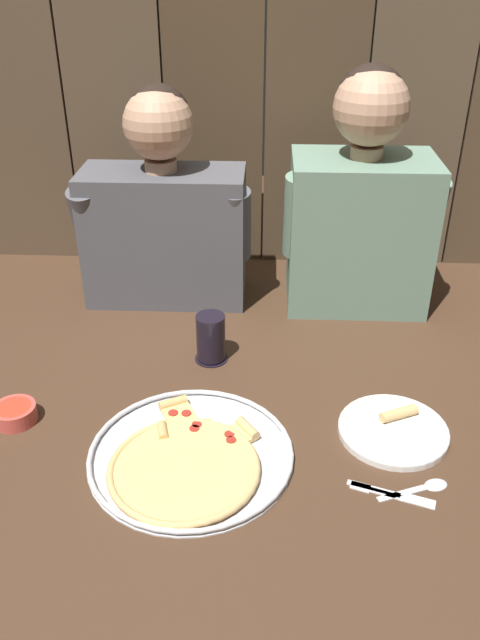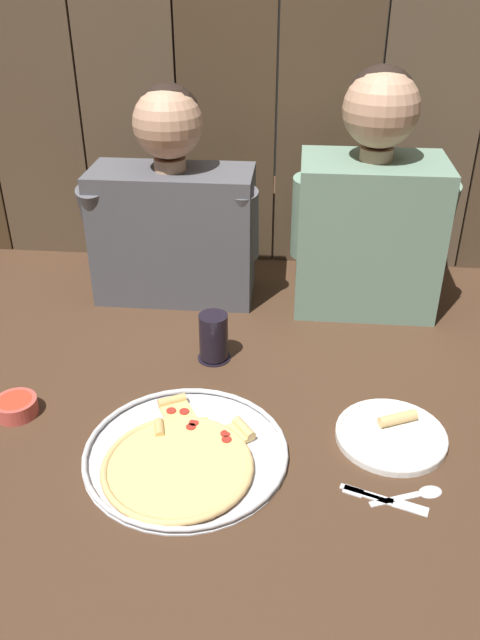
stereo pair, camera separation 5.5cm
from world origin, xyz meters
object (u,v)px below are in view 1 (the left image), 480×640
(diner_right, at_px, (361,205))
(dipping_bowl, at_px, (15,413))
(dinner_plate, at_px, (393,429))
(pizza_tray, at_px, (189,458))
(diner_left, at_px, (164,210))
(drinking_glass, at_px, (211,338))

(diner_right, bearing_deg, dipping_bowl, -143.26)
(dinner_plate, xyz_separation_m, diner_right, (-0.02, 0.56, 0.26))
(pizza_tray, height_order, diner_right, diner_right)
(dinner_plate, distance_m, diner_left, 0.80)
(drinking_glass, xyz_separation_m, dipping_bowl, (-0.38, -0.24, -0.04))
(drinking_glass, height_order, diner_right, diner_right)
(dipping_bowl, bearing_deg, diner_right, 36.74)
(dipping_bowl, xyz_separation_m, diner_right, (0.74, 0.55, 0.25))
(drinking_glass, height_order, dipping_bowl, drinking_glass)
(dinner_plate, distance_m, dipping_bowl, 0.76)
(pizza_tray, distance_m, dinner_plate, 0.41)
(drinking_glass, xyz_separation_m, diner_right, (0.36, 0.31, 0.21))
(pizza_tray, distance_m, diner_left, 0.71)
(pizza_tray, bearing_deg, diner_right, 60.37)
(dinner_plate, bearing_deg, pizza_tray, -165.76)
(dipping_bowl, height_order, diner_right, diner_right)
(dipping_bowl, distance_m, diner_right, 0.96)
(dinner_plate, xyz_separation_m, drinking_glass, (-0.38, 0.25, 0.05))
(dinner_plate, relative_size, drinking_glass, 1.88)
(dinner_plate, bearing_deg, dipping_bowl, 179.61)
(pizza_tray, distance_m, dipping_bowl, 0.38)
(diner_right, bearing_deg, dinner_plate, -87.74)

